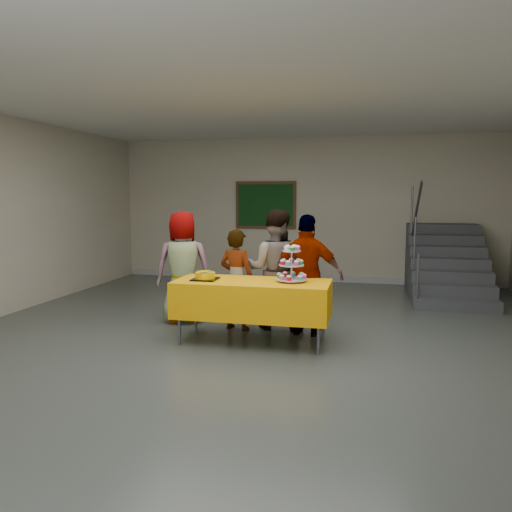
{
  "coord_description": "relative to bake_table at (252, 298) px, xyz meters",
  "views": [
    {
      "loc": [
        1.36,
        -5.44,
        1.8
      ],
      "look_at": [
        -0.03,
        0.57,
        1.05
      ],
      "focal_mm": 35.0,
      "sensor_mm": 36.0,
      "label": 1
    }
  ],
  "objects": [
    {
      "name": "noticeboard",
      "position": [
        -0.81,
        4.6,
        1.04
      ],
      "size": [
        1.3,
        0.05,
        1.0
      ],
      "color": "#472B16",
      "rests_on": "ground"
    },
    {
      "name": "schoolchild_a",
      "position": [
        -1.19,
        0.77,
        0.24
      ],
      "size": [
        0.89,
        0.71,
        1.59
      ],
      "primitive_type": "imported",
      "rotation": [
        0.0,
        0.0,
        3.43
      ],
      "color": "slate",
      "rests_on": "ground"
    },
    {
      "name": "room_shell",
      "position": [
        0.03,
        -0.35,
        1.57
      ],
      "size": [
        10.0,
        10.04,
        3.02
      ],
      "color": "#4C514C",
      "rests_on": "ground"
    },
    {
      "name": "staircase",
      "position": [
        2.73,
        3.76,
        -0.07
      ],
      "size": [
        1.3,
        2.4,
        2.04
      ],
      "color": "#424447",
      "rests_on": "ground"
    },
    {
      "name": "bear_cake",
      "position": [
        -0.58,
        -0.06,
        0.27
      ],
      "size": [
        0.32,
        0.36,
        0.12
      ],
      "color": "black",
      "rests_on": "bake_table"
    },
    {
      "name": "schoolchild_b",
      "position": [
        -0.35,
        0.56,
        0.12
      ],
      "size": [
        0.56,
        0.44,
        1.36
      ],
      "primitive_type": "imported",
      "rotation": [
        0.0,
        0.0,
        2.88
      ],
      "color": "slate",
      "rests_on": "ground"
    },
    {
      "name": "bake_table",
      "position": [
        0.0,
        0.0,
        0.0
      ],
      "size": [
        1.88,
        0.78,
        0.77
      ],
      "color": "#595960",
      "rests_on": "ground"
    },
    {
      "name": "schoolchild_d",
      "position": [
        0.61,
        0.5,
        0.23
      ],
      "size": [
        0.94,
        0.45,
        1.56
      ],
      "primitive_type": "imported",
      "rotation": [
        0.0,
        0.0,
        3.06
      ],
      "color": "slate",
      "rests_on": "ground"
    },
    {
      "name": "schoolchild_c",
      "position": [
        0.14,
        0.74,
        0.25
      ],
      "size": [
        0.79,
        0.62,
        1.61
      ],
      "primitive_type": "imported",
      "rotation": [
        0.0,
        0.0,
        3.15
      ],
      "color": "slate",
      "rests_on": "ground"
    },
    {
      "name": "cupcake_stand",
      "position": [
        0.47,
        0.05,
        0.39
      ],
      "size": [
        0.38,
        0.38,
        0.44
      ],
      "color": "silver",
      "rests_on": "bake_table"
    }
  ]
}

